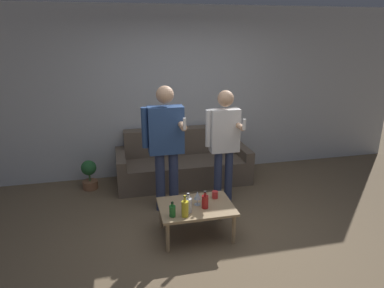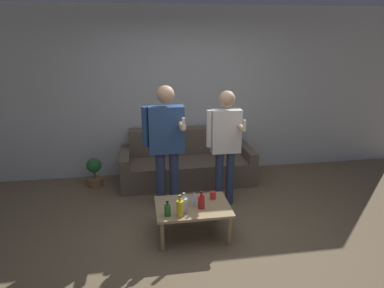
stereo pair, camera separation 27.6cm
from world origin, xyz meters
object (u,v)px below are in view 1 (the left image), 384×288
at_px(bottle_orange, 172,211).
at_px(person_standing_left, 166,140).
at_px(coffee_table, 196,209).
at_px(person_standing_right, 224,139).
at_px(couch, 183,163).

relative_size(bottle_orange, person_standing_left, 0.10).
bearing_deg(bottle_orange, coffee_table, 30.33).
relative_size(coffee_table, person_standing_right, 0.54).
height_order(coffee_table, person_standing_left, person_standing_left).
bearing_deg(couch, person_standing_right, -66.90).
xyz_separation_m(bottle_orange, person_standing_left, (0.07, 0.88, 0.53)).
bearing_deg(coffee_table, person_standing_left, 108.51).
xyz_separation_m(coffee_table, person_standing_left, (-0.23, 0.70, 0.64)).
xyz_separation_m(couch, coffee_table, (-0.16, -1.60, 0.06)).
height_order(coffee_table, person_standing_right, person_standing_right).
xyz_separation_m(bottle_orange, person_standing_right, (0.86, 0.88, 0.49)).
relative_size(couch, person_standing_right, 1.31).
bearing_deg(person_standing_right, coffee_table, -128.28).
distance_m(couch, bottle_orange, 1.85).
relative_size(couch, coffee_table, 2.43).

